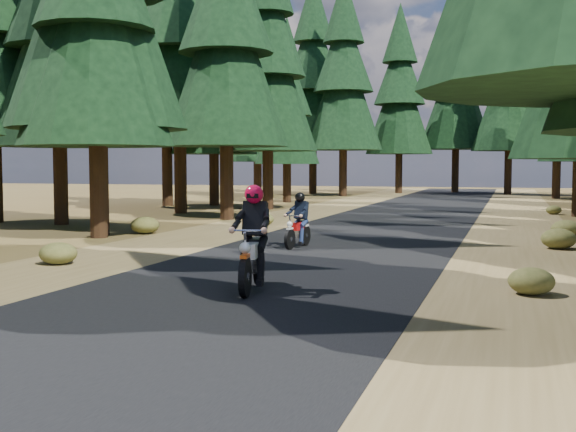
% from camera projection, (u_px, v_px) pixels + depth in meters
% --- Properties ---
extents(ground, '(120.00, 120.00, 0.00)m').
position_uv_depth(ground, '(264.00, 282.00, 13.11)').
color(ground, '#4D381B').
rests_on(ground, ground).
extents(road, '(6.00, 100.00, 0.01)m').
position_uv_depth(road, '(330.00, 251.00, 17.87)').
color(road, black).
rests_on(road, ground).
extents(shoulder_l, '(3.20, 100.00, 0.01)m').
position_uv_depth(shoulder_l, '(162.00, 245.00, 19.23)').
color(shoulder_l, brown).
rests_on(shoulder_l, ground).
extents(shoulder_r, '(3.20, 100.00, 0.01)m').
position_uv_depth(shoulder_r, '(525.00, 258.00, 16.51)').
color(shoulder_r, brown).
rests_on(shoulder_r, ground).
extents(pine_forest, '(34.59, 55.08, 16.32)m').
position_uv_depth(pine_forest, '(416.00, 38.00, 32.61)').
color(pine_forest, black).
rests_on(pine_forest, ground).
extents(understory_shrubs, '(14.54, 29.87, 0.57)m').
position_uv_depth(understory_shrubs, '(421.00, 246.00, 16.78)').
color(understory_shrubs, '#474C1E').
rests_on(understory_shrubs, ground).
extents(rider_lead, '(0.93, 2.06, 1.78)m').
position_uv_depth(rider_lead, '(252.00, 256.00, 12.07)').
color(rider_lead, silver).
rests_on(rider_lead, road).
extents(rider_follow, '(0.65, 1.63, 1.41)m').
position_uv_depth(rider_follow, '(298.00, 229.00, 18.49)').
color(rider_follow, '#A80C0B').
rests_on(rider_follow, road).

